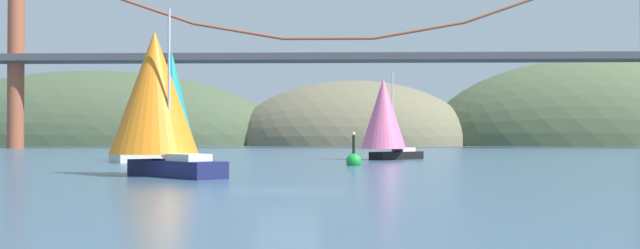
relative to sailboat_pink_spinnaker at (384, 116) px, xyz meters
name	(u,v)px	position (x,y,z in m)	size (l,w,h in m)	color
ground_plane	(287,190)	(-5.94, -35.45, -3.86)	(360.00, 360.00, 0.00)	#385670
headland_center	(353,145)	(-0.94, 99.55, -3.86)	(55.41, 44.00, 29.36)	#6B664C
headland_left	(93,145)	(-60.94, 99.55, -3.86)	(89.68, 44.00, 34.17)	#425138
headland_right	(597,145)	(54.06, 99.55, -3.86)	(77.47, 44.00, 39.38)	#4C5B3D
suspension_bridge	(328,53)	(-5.94, 59.55, 12.52)	(145.23, 6.00, 35.21)	brown
sailboat_pink_spinnaker	(384,116)	(0.00, 0.00, 0.00)	(6.65, 6.68, 7.83)	black
sailboat_orange_sail	(156,97)	(-13.82, -25.03, 0.33)	(7.95, 7.96, 8.80)	#191E4C
sailboat_teal_sail	(170,103)	(-18.18, -3.76, 1.00)	(6.91, 7.50, 9.44)	#B7B2A8
channel_buoy	(354,160)	(-2.93, -12.06, -3.49)	(1.10, 1.10, 2.64)	green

